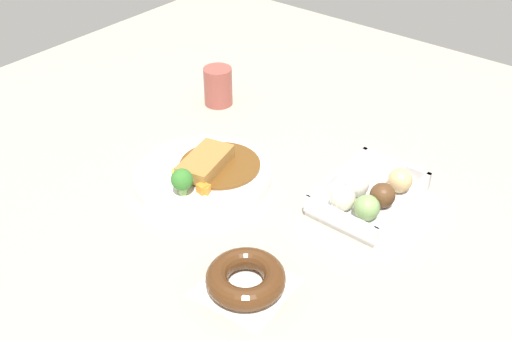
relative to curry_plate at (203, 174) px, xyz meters
The scene contains 5 objects.
ground_plane 0.09m from the curry_plate, 68.22° to the right, with size 1.60×1.60×0.00m, color #B2A893.
curry_plate is the anchor object (origin of this frame).
donut_box 0.30m from the curry_plate, 65.66° to the right, with size 0.19×0.14×0.06m.
chocolate_ring_donut 0.28m from the curry_plate, 124.39° to the right, with size 0.13×0.13×0.04m.
coffee_mug 0.29m from the curry_plate, 36.15° to the left, with size 0.06×0.06×0.08m, color #9E4C42.
Camera 1 is at (-0.68, -0.55, 0.66)m, focal length 42.62 mm.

